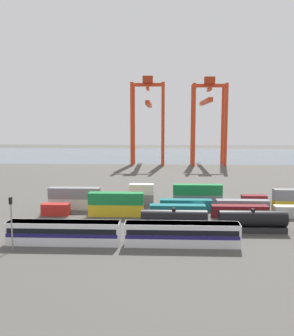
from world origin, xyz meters
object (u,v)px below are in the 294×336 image
at_px(shipping_container_1, 116,210).
at_px(gantry_crane_central, 208,111).
at_px(shipping_container_8, 75,204).
at_px(gantry_crane_west, 148,112).
at_px(shipping_container_17, 86,199).
at_px(freight_tank_row, 252,221).
at_px(signal_mast, 11,216).
at_px(passenger_train, 122,232).

distance_m(shipping_container_1, gantry_crane_central, 109.16).
relative_size(shipping_container_8, gantry_crane_west, 0.29).
distance_m(shipping_container_17, gantry_crane_west, 93.82).
height_order(shipping_container_8, gantry_crane_central, gantry_crane_central).
bearing_deg(gantry_crane_central, freight_tank_row, -92.60).
bearing_deg(gantry_crane_central, signal_mast, -110.52).
height_order(passenger_train, gantry_crane_central, gantry_crane_central).
bearing_deg(gantry_crane_west, gantry_crane_central, 0.50).
xyz_separation_m(shipping_container_17, gantry_crane_west, (12.11, 89.79, 24.38)).
xyz_separation_m(passenger_train, gantry_crane_west, (-0.37, 120.10, 23.53)).
xyz_separation_m(shipping_container_8, shipping_container_17, (1.59, 5.67, 0.00)).
xyz_separation_m(freight_tank_row, signal_mast, (-41.15, -11.45, 3.43)).
bearing_deg(shipping_container_1, shipping_container_8, 151.87).
bearing_deg(shipping_container_8, passenger_train, -60.29).
distance_m(signal_mast, shipping_container_17, 34.09).
bearing_deg(gantry_crane_central, shipping_container_8, -114.09).
xyz_separation_m(shipping_container_1, gantry_crane_central, (32.20, 101.38, 24.56)).
distance_m(passenger_train, shipping_container_17, 32.79).
height_order(passenger_train, freight_tank_row, freight_tank_row).
distance_m(shipping_container_1, shipping_container_8, 12.02).
height_order(freight_tank_row, signal_mast, signal_mast).
distance_m(passenger_train, freight_tank_row, 25.07).
relative_size(signal_mast, shipping_container_17, 1.43).
distance_m(shipping_container_17, gantry_crane_central, 102.02).
xyz_separation_m(shipping_container_8, gantry_crane_central, (42.80, 95.71, 24.56)).
xyz_separation_m(freight_tank_row, shipping_container_17, (-36.13, 22.00, -0.79)).
relative_size(freight_tank_row, signal_mast, 4.86).
relative_size(shipping_container_17, gantry_crane_central, 0.14).
bearing_deg(passenger_train, freight_tank_row, 19.36).
bearing_deg(freight_tank_row, shipping_container_1, 158.53).
relative_size(freight_tank_row, shipping_container_17, 6.95).
relative_size(passenger_train, freight_tank_row, 0.93).
bearing_deg(shipping_container_17, freight_tank_row, -31.34).
bearing_deg(gantry_crane_west, shipping_container_8, -98.16).
distance_m(passenger_train, shipping_container_8, 28.39).
xyz_separation_m(shipping_container_1, gantry_crane_west, (3.09, 101.13, 24.38)).
bearing_deg(gantry_crane_west, passenger_train, -89.82).
bearing_deg(gantry_crane_central, passenger_train, -103.43).
bearing_deg(gantry_crane_central, gantry_crane_west, -179.50).
height_order(shipping_container_1, gantry_crane_central, gantry_crane_central).
distance_m(signal_mast, shipping_container_1, 26.53).
bearing_deg(shipping_container_8, shipping_container_1, -28.13).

